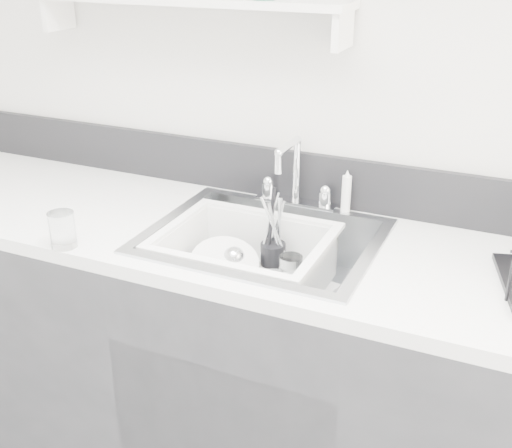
% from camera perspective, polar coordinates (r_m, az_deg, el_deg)
% --- Properties ---
extents(counter_run, '(3.20, 0.62, 0.92)m').
position_cam_1_polar(counter_run, '(2.04, 0.59, -12.90)').
color(counter_run, '#2B2B2E').
rests_on(counter_run, ground).
extents(backsplash, '(3.20, 0.02, 0.16)m').
position_cam_1_polar(backsplash, '(2.02, 4.06, 4.21)').
color(backsplash, black).
rests_on(backsplash, counter_run).
extents(sink, '(0.64, 0.52, 0.20)m').
position_cam_1_polar(sink, '(1.84, 0.64, -3.68)').
color(sink, silver).
rests_on(sink, counter_run).
extents(faucet, '(0.26, 0.18, 0.23)m').
position_cam_1_polar(faucet, '(1.98, 3.51, 3.21)').
color(faucet, silver).
rests_on(faucet, counter_run).
extents(side_sprayer, '(0.03, 0.03, 0.14)m').
position_cam_1_polar(side_sprayer, '(1.94, 8.03, 2.84)').
color(side_sprayer, white).
rests_on(side_sprayer, counter_run).
extents(wall_shelf, '(1.00, 0.16, 0.12)m').
position_cam_1_polar(wall_shelf, '(2.00, -6.21, 18.96)').
color(wall_shelf, silver).
rests_on(wall_shelf, room_shell).
extents(wash_tub, '(0.54, 0.48, 0.18)m').
position_cam_1_polar(wash_tub, '(1.83, -1.00, -3.43)').
color(wash_tub, white).
rests_on(wash_tub, sink).
extents(plate_stack, '(0.25, 0.24, 0.10)m').
position_cam_1_polar(plate_stack, '(1.89, -2.54, -4.23)').
color(plate_stack, white).
rests_on(plate_stack, wash_tub).
extents(utensil_cup, '(0.08, 0.08, 0.25)m').
position_cam_1_polar(utensil_cup, '(1.91, 1.51, -2.78)').
color(utensil_cup, black).
rests_on(utensil_cup, wash_tub).
extents(ladle, '(0.25, 0.25, 0.07)m').
position_cam_1_polar(ladle, '(1.85, -1.31, -4.37)').
color(ladle, silver).
rests_on(ladle, wash_tub).
extents(tumbler_in_tub, '(0.09, 0.09, 0.10)m').
position_cam_1_polar(tumbler_in_tub, '(1.84, 3.10, -4.24)').
color(tumbler_in_tub, white).
rests_on(tumbler_in_tub, wash_tub).
extents(tumbler_counter, '(0.09, 0.09, 0.10)m').
position_cam_1_polar(tumbler_counter, '(1.80, -16.83, -0.49)').
color(tumbler_counter, white).
rests_on(tumbler_counter, counter_run).
extents(bowl_small, '(0.10, 0.10, 0.03)m').
position_cam_1_polar(bowl_small, '(1.78, 2.18, -6.52)').
color(bowl_small, white).
rests_on(bowl_small, wash_tub).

